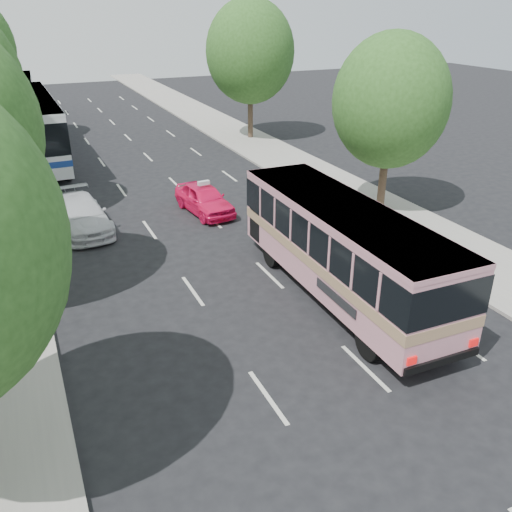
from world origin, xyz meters
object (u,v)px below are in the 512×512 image
pink_taxi (204,199)px  tour_coach_front (30,123)px  tour_coach_rear (17,97)px  white_pickup (81,215)px  pink_bus (342,242)px

pink_taxi → tour_coach_front: 14.22m
tour_coach_front → tour_coach_rear: bearing=90.2°
white_pickup → tour_coach_rear: bearing=88.9°
pink_bus → tour_coach_rear: size_ratio=0.84×
white_pickup → tour_coach_front: bearing=90.8°
pink_taxi → white_pickup: 5.50m
pink_bus → tour_coach_rear: 35.57m
tour_coach_front → tour_coach_rear: (-0.24, 12.75, -0.27)m
white_pickup → pink_bus: bearing=-57.7°
tour_coach_front → pink_taxi: bearing=-63.3°
pink_taxi → white_pickup: bearing=171.6°
pink_taxi → white_pickup: (-5.50, 0.15, 0.02)m
pink_bus → tour_coach_rear: bearing=104.1°
pink_taxi → white_pickup: white_pickup is taller
pink_taxi → tour_coach_front: (-6.53, 12.51, 1.70)m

